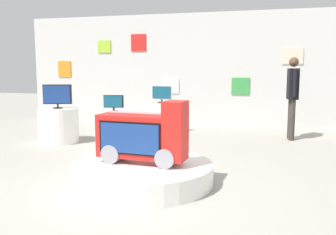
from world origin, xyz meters
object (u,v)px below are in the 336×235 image
(tv_on_left_rear, at_px, (162,94))
(shopper_browsing_near_truck, at_px, (293,92))
(display_pedestal_left_rear, at_px, (162,118))
(tv_on_right_rear, at_px, (57,95))
(display_pedestal_center_rear, at_px, (114,130))
(main_display_pedestal, at_px, (142,173))
(novelty_firetruck_tv, at_px, (143,138))
(display_pedestal_right_rear, at_px, (59,125))
(tv_on_center_rear, at_px, (114,103))

(tv_on_left_rear, height_order, shopper_browsing_near_truck, shopper_browsing_near_truck)
(display_pedestal_left_rear, relative_size, tv_on_right_rear, 1.26)
(tv_on_left_rear, height_order, tv_on_right_rear, tv_on_right_rear)
(display_pedestal_center_rear, bearing_deg, main_display_pedestal, -57.04)
(novelty_firetruck_tv, bearing_deg, display_pedestal_center_rear, 123.33)
(novelty_firetruck_tv, relative_size, display_pedestal_left_rear, 1.71)
(main_display_pedestal, height_order, tv_on_right_rear, tv_on_right_rear)
(tv_on_left_rear, bearing_deg, novelty_firetruck_tv, -77.49)
(display_pedestal_right_rear, bearing_deg, tv_on_left_rear, 43.70)
(tv_on_center_rear, xyz_separation_m, tv_on_right_rear, (-1.34, 0.24, 0.10))
(main_display_pedestal, bearing_deg, tv_on_center_rear, 123.03)
(tv_on_left_rear, xyz_separation_m, shopper_browsing_near_truck, (2.91, -0.09, 0.10))
(tv_on_right_rear, relative_size, shopper_browsing_near_truck, 0.32)
(main_display_pedestal, height_order, display_pedestal_right_rear, display_pedestal_right_rear)
(novelty_firetruck_tv, distance_m, shopper_browsing_near_truck, 4.24)
(tv_on_right_rear, bearing_deg, novelty_firetruck_tv, -39.33)
(novelty_firetruck_tv, bearing_deg, tv_on_left_rear, 102.51)
(novelty_firetruck_tv, distance_m, display_pedestal_left_rear, 3.87)
(tv_on_center_rear, xyz_separation_m, display_pedestal_right_rear, (-1.34, 0.24, -0.52))
(novelty_firetruck_tv, height_order, tv_on_center_rear, novelty_firetruck_tv)
(main_display_pedestal, relative_size, display_pedestal_left_rear, 2.67)
(tv_on_center_rear, bearing_deg, tv_on_right_rear, 169.84)
(novelty_firetruck_tv, bearing_deg, shopper_browsing_near_truck, 60.56)
(novelty_firetruck_tv, height_order, tv_on_left_rear, same)
(display_pedestal_right_rear, height_order, shopper_browsing_near_truck, shopper_browsing_near_truck)
(display_pedestal_center_rear, xyz_separation_m, tv_on_right_rear, (-1.34, 0.24, 0.62))
(tv_on_left_rear, distance_m, display_pedestal_right_rear, 2.46)
(main_display_pedestal, relative_size, shopper_browsing_near_truck, 1.08)
(display_pedestal_center_rear, height_order, shopper_browsing_near_truck, shopper_browsing_near_truck)
(main_display_pedestal, height_order, novelty_firetruck_tv, novelty_firetruck_tv)
(main_display_pedestal, bearing_deg, display_pedestal_right_rear, 140.46)
(display_pedestal_center_rear, bearing_deg, tv_on_center_rear, -102.86)
(main_display_pedestal, xyz_separation_m, shopper_browsing_near_truck, (2.10, 3.66, 0.89))
(main_display_pedestal, height_order, tv_on_center_rear, tv_on_center_rear)
(main_display_pedestal, bearing_deg, tv_on_right_rear, 140.53)
(display_pedestal_right_rear, relative_size, shopper_browsing_near_truck, 0.46)
(tv_on_left_rear, distance_m, display_pedestal_center_rear, 2.02)
(novelty_firetruck_tv, relative_size, shopper_browsing_near_truck, 0.69)
(display_pedestal_left_rear, bearing_deg, tv_on_left_rear, -85.77)
(display_pedestal_left_rear, xyz_separation_m, display_pedestal_center_rear, (-0.39, -1.90, 0.00))
(main_display_pedestal, distance_m, tv_on_right_rear, 3.40)
(tv_on_left_rear, bearing_deg, tv_on_center_rear, -101.74)
(display_pedestal_center_rear, distance_m, shopper_browsing_near_truck, 3.82)
(tv_on_right_rear, distance_m, shopper_browsing_near_truck, 4.90)
(display_pedestal_right_rear, height_order, tv_on_right_rear, tv_on_right_rear)
(novelty_firetruck_tv, bearing_deg, main_display_pedestal, 160.18)
(tv_on_right_rear, xyz_separation_m, shopper_browsing_near_truck, (4.64, 1.57, 0.05))
(tv_on_right_rear, height_order, shopper_browsing_near_truck, shopper_browsing_near_truck)
(shopper_browsing_near_truck, bearing_deg, display_pedestal_left_rear, 178.12)
(display_pedestal_left_rear, height_order, display_pedestal_right_rear, same)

